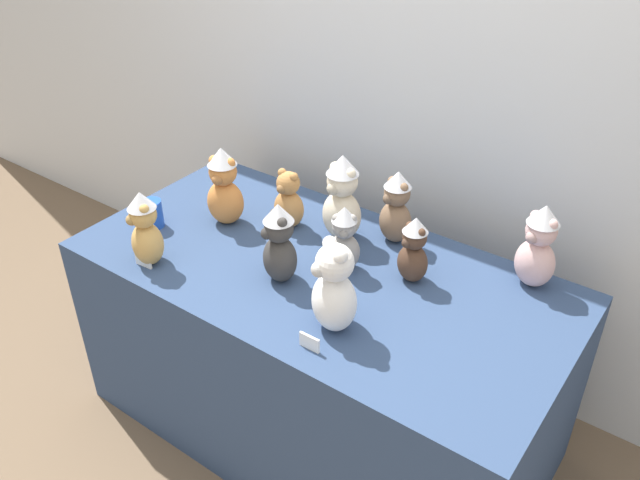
{
  "coord_description": "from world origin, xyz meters",
  "views": [
    {
      "loc": [
        1.11,
        -1.28,
        2.15
      ],
      "look_at": [
        0.0,
        0.25,
        0.91
      ],
      "focal_mm": 37.36,
      "sensor_mm": 36.0,
      "label": 1
    }
  ],
  "objects_px": {
    "teddy_bear_cocoa": "(413,250)",
    "teddy_bear_caramel": "(289,201)",
    "teddy_bear_blush": "(538,247)",
    "teddy_bear_ash": "(344,239)",
    "teddy_bear_honey": "(145,229)",
    "teddy_bear_charcoal": "(279,244)",
    "display_table": "(320,352)",
    "party_cup_blue": "(152,214)",
    "teddy_bear_ginger": "(224,187)",
    "teddy_bear_cream": "(342,198)",
    "teddy_bear_mocha": "(396,208)",
    "teddy_bear_snow": "(334,289)"
  },
  "relations": [
    {
      "from": "teddy_bear_cocoa",
      "to": "teddy_bear_ginger",
      "type": "height_order",
      "value": "teddy_bear_ginger"
    },
    {
      "from": "display_table",
      "to": "teddy_bear_cocoa",
      "type": "height_order",
      "value": "teddy_bear_cocoa"
    },
    {
      "from": "teddy_bear_snow",
      "to": "teddy_bear_mocha",
      "type": "relative_size",
      "value": 1.09
    },
    {
      "from": "teddy_bear_honey",
      "to": "teddy_bear_charcoal",
      "type": "distance_m",
      "value": 0.48
    },
    {
      "from": "teddy_bear_cream",
      "to": "teddy_bear_snow",
      "type": "bearing_deg",
      "value": -49.82
    },
    {
      "from": "teddy_bear_cocoa",
      "to": "teddy_bear_cream",
      "type": "height_order",
      "value": "teddy_bear_cream"
    },
    {
      "from": "teddy_bear_snow",
      "to": "teddy_bear_cream",
      "type": "xyz_separation_m",
      "value": [
        -0.27,
        0.44,
        0.02
      ]
    },
    {
      "from": "teddy_bear_mocha",
      "to": "teddy_bear_ash",
      "type": "bearing_deg",
      "value": -80.86
    },
    {
      "from": "teddy_bear_blush",
      "to": "teddy_bear_ginger",
      "type": "distance_m",
      "value": 1.15
    },
    {
      "from": "teddy_bear_ash",
      "to": "teddy_bear_blush",
      "type": "bearing_deg",
      "value": -4.27
    },
    {
      "from": "teddy_bear_cocoa",
      "to": "teddy_bear_caramel",
      "type": "xyz_separation_m",
      "value": [
        -0.55,
        0.03,
        -0.01
      ]
    },
    {
      "from": "teddy_bear_caramel",
      "to": "teddy_bear_ginger",
      "type": "distance_m",
      "value": 0.25
    },
    {
      "from": "display_table",
      "to": "teddy_bear_ash",
      "type": "xyz_separation_m",
      "value": [
        0.07,
        0.05,
        0.52
      ]
    },
    {
      "from": "teddy_bear_charcoal",
      "to": "party_cup_blue",
      "type": "bearing_deg",
      "value": -147.34
    },
    {
      "from": "teddy_bear_honey",
      "to": "teddy_bear_caramel",
      "type": "xyz_separation_m",
      "value": [
        0.25,
        0.48,
        -0.03
      ]
    },
    {
      "from": "teddy_bear_charcoal",
      "to": "teddy_bear_honey",
      "type": "bearing_deg",
      "value": -125.3
    },
    {
      "from": "teddy_bear_cream",
      "to": "display_table",
      "type": "bearing_deg",
      "value": -66.75
    },
    {
      "from": "teddy_bear_charcoal",
      "to": "teddy_bear_snow",
      "type": "bearing_deg",
      "value": 12.16
    },
    {
      "from": "party_cup_blue",
      "to": "teddy_bear_caramel",
      "type": "bearing_deg",
      "value": 36.26
    },
    {
      "from": "teddy_bear_honey",
      "to": "display_table",
      "type": "bearing_deg",
      "value": 56.63
    },
    {
      "from": "teddy_bear_honey",
      "to": "teddy_bear_ash",
      "type": "xyz_separation_m",
      "value": [
        0.58,
        0.37,
        -0.02
      ]
    },
    {
      "from": "teddy_bear_ash",
      "to": "teddy_bear_charcoal",
      "type": "bearing_deg",
      "value": -160.9
    },
    {
      "from": "teddy_bear_blush",
      "to": "teddy_bear_ginger",
      "type": "xyz_separation_m",
      "value": [
        -1.1,
        -0.31,
        0.0
      ]
    },
    {
      "from": "teddy_bear_caramel",
      "to": "teddy_bear_mocha",
      "type": "height_order",
      "value": "teddy_bear_mocha"
    },
    {
      "from": "teddy_bear_honey",
      "to": "teddy_bear_ginger",
      "type": "bearing_deg",
      "value": 108.81
    },
    {
      "from": "teddy_bear_blush",
      "to": "teddy_bear_ash",
      "type": "bearing_deg",
      "value": -133.18
    },
    {
      "from": "display_table",
      "to": "party_cup_blue",
      "type": "height_order",
      "value": "party_cup_blue"
    },
    {
      "from": "display_table",
      "to": "teddy_bear_honey",
      "type": "distance_m",
      "value": 0.81
    },
    {
      "from": "teddy_bear_ginger",
      "to": "party_cup_blue",
      "type": "distance_m",
      "value": 0.3
    },
    {
      "from": "display_table",
      "to": "teddy_bear_snow",
      "type": "relative_size",
      "value": 5.67
    },
    {
      "from": "teddy_bear_ash",
      "to": "teddy_bear_mocha",
      "type": "distance_m",
      "value": 0.27
    },
    {
      "from": "teddy_bear_blush",
      "to": "teddy_bear_ginger",
      "type": "height_order",
      "value": "teddy_bear_ginger"
    },
    {
      "from": "teddy_bear_cream",
      "to": "teddy_bear_ash",
      "type": "bearing_deg",
      "value": -45.07
    },
    {
      "from": "teddy_bear_caramel",
      "to": "teddy_bear_ash",
      "type": "bearing_deg",
      "value": -16.85
    },
    {
      "from": "display_table",
      "to": "teddy_bear_snow",
      "type": "bearing_deg",
      "value": -46.33
    },
    {
      "from": "teddy_bear_caramel",
      "to": "teddy_bear_ash",
      "type": "relative_size",
      "value": 0.95
    },
    {
      "from": "display_table",
      "to": "teddy_bear_ash",
      "type": "bearing_deg",
      "value": 36.91
    },
    {
      "from": "teddy_bear_cocoa",
      "to": "teddy_bear_charcoal",
      "type": "bearing_deg",
      "value": -127.23
    },
    {
      "from": "teddy_bear_snow",
      "to": "teddy_bear_charcoal",
      "type": "relative_size",
      "value": 1.05
    },
    {
      "from": "teddy_bear_blush",
      "to": "teddy_bear_ginger",
      "type": "bearing_deg",
      "value": -145.54
    },
    {
      "from": "teddy_bear_snow",
      "to": "teddy_bear_ash",
      "type": "relative_size",
      "value": 1.24
    },
    {
      "from": "teddy_bear_caramel",
      "to": "teddy_bear_ash",
      "type": "height_order",
      "value": "teddy_bear_ash"
    },
    {
      "from": "teddy_bear_cocoa",
      "to": "teddy_bear_caramel",
      "type": "distance_m",
      "value": 0.55
    },
    {
      "from": "teddy_bear_cocoa",
      "to": "teddy_bear_honey",
      "type": "height_order",
      "value": "teddy_bear_honey"
    },
    {
      "from": "teddy_bear_caramel",
      "to": "teddy_bear_mocha",
      "type": "distance_m",
      "value": 0.41
    },
    {
      "from": "teddy_bear_blush",
      "to": "teddy_bear_ash",
      "type": "height_order",
      "value": "teddy_bear_blush"
    },
    {
      "from": "teddy_bear_blush",
      "to": "party_cup_blue",
      "type": "xyz_separation_m",
      "value": [
        -1.31,
        -0.49,
        -0.09
      ]
    },
    {
      "from": "display_table",
      "to": "teddy_bear_snow",
      "type": "xyz_separation_m",
      "value": [
        0.21,
        -0.22,
        0.54
      ]
    },
    {
      "from": "teddy_bear_cocoa",
      "to": "teddy_bear_cream",
      "type": "relative_size",
      "value": 0.73
    },
    {
      "from": "teddy_bear_honey",
      "to": "teddy_bear_cream",
      "type": "distance_m",
      "value": 0.7
    }
  ]
}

